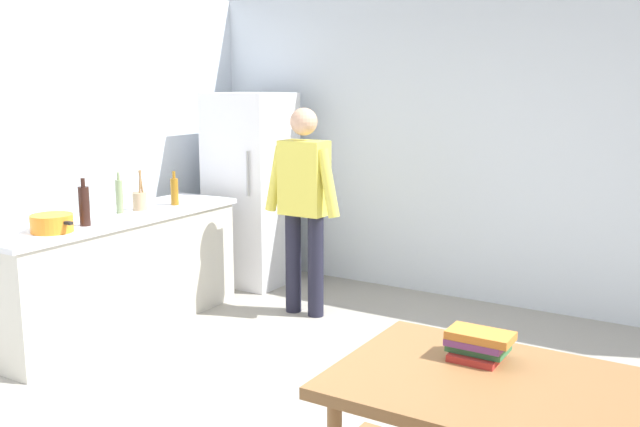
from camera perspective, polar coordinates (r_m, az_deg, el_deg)
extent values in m
cube|color=silver|center=(6.27, 11.85, 5.34)|extent=(6.40, 0.12, 2.70)
cube|color=beige|center=(5.70, -16.06, -4.78)|extent=(0.60, 2.12, 0.86)
cube|color=silver|center=(5.60, -16.30, -0.34)|extent=(0.64, 2.20, 0.04)
cube|color=white|center=(6.70, -5.58, 1.98)|extent=(0.70, 0.64, 1.80)
cylinder|color=#B2B2B7|center=(6.27, -5.88, 3.22)|extent=(0.02, 0.02, 0.40)
cylinder|color=#1E1E2D|center=(5.88, -2.18, -4.00)|extent=(0.13, 0.13, 0.84)
cylinder|color=#1E1E2D|center=(5.76, -0.35, -4.29)|extent=(0.13, 0.13, 0.84)
cube|color=#D8CC4C|center=(5.68, -1.30, 2.89)|extent=(0.38, 0.22, 0.60)
sphere|color=tan|center=(5.64, -1.32, 7.43)|extent=(0.22, 0.22, 0.22)
cylinder|color=#D8CC4C|center=(5.79, -3.60, 2.82)|extent=(0.20, 0.09, 0.55)
cylinder|color=#D8CC4C|center=(5.52, 0.66, 2.45)|extent=(0.20, 0.09, 0.55)
cube|color=olive|center=(2.93, 15.34, -13.69)|extent=(1.40, 0.90, 0.05)
cylinder|color=olive|center=(3.57, 7.07, -15.39)|extent=(0.06, 0.06, 0.70)
cylinder|color=orange|center=(5.11, -20.85, -0.74)|extent=(0.28, 0.28, 0.12)
cube|color=black|center=(5.24, -22.00, -0.33)|extent=(0.06, 0.03, 0.02)
cube|color=black|center=(4.98, -19.66, -0.73)|extent=(0.06, 0.03, 0.02)
cylinder|color=tan|center=(5.77, -14.36, 0.97)|extent=(0.11, 0.11, 0.14)
cylinder|color=olive|center=(5.73, -14.24, 2.34)|extent=(0.02, 0.05, 0.22)
cylinder|color=olive|center=(5.73, -14.35, 2.32)|extent=(0.02, 0.04, 0.22)
cylinder|color=gray|center=(5.66, -15.91, 1.32)|extent=(0.06, 0.06, 0.26)
cylinder|color=gray|center=(5.63, -15.99, 2.93)|extent=(0.02, 0.02, 0.06)
cylinder|color=#996619|center=(5.93, -11.68, 1.74)|extent=(0.06, 0.06, 0.22)
cylinder|color=#996619|center=(5.91, -11.73, 3.08)|extent=(0.03, 0.03, 0.06)
cylinder|color=black|center=(5.24, -18.51, 0.57)|extent=(0.08, 0.08, 0.28)
cylinder|color=black|center=(5.21, -18.62, 2.40)|extent=(0.03, 0.03, 0.06)
cube|color=#B22D28|center=(3.12, 12.52, -11.16)|extent=(0.20, 0.19, 0.03)
cube|color=#387A47|center=(3.13, 12.68, -10.47)|extent=(0.24, 0.17, 0.03)
cube|color=#753D7F|center=(3.10, 12.56, -10.08)|extent=(0.24, 0.17, 0.03)
cube|color=orange|center=(3.09, 12.84, -9.58)|extent=(0.27, 0.16, 0.04)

